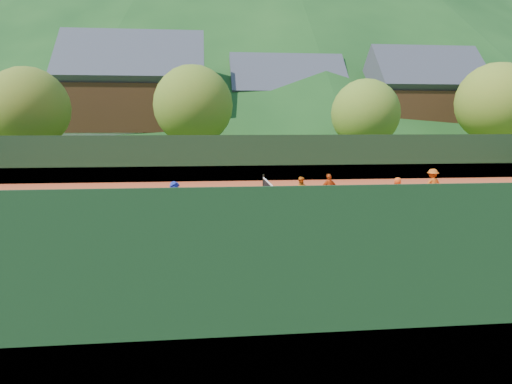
{
  "coord_description": "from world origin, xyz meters",
  "views": [
    {
      "loc": [
        -2.93,
        -17.69,
        3.82
      ],
      "look_at": [
        -1.04,
        0.0,
        1.1
      ],
      "focal_mm": 32.0,
      "sensor_mm": 36.0,
      "label": 1
    }
  ],
  "objects": [
    {
      "name": "tennis_ball_15",
      "position": [
        -6.74,
        -1.59,
        0.05
      ],
      "size": [
        0.07,
        0.07,
        0.07
      ],
      "primitive_type": "sphere",
      "color": "#DBEF27",
      "rests_on": "clay_court"
    },
    {
      "name": "chalet_mid",
      "position": [
        6.0,
        34.0,
        4.99
      ],
      "size": [
        12.65,
        8.82,
        11.45
      ],
      "color": "beige",
      "rests_on": "ground"
    },
    {
      "name": "tennis_ball_11",
      "position": [
        -5.68,
        -2.16,
        0.05
      ],
      "size": [
        0.07,
        0.07,
        0.07
      ],
      "primitive_type": "sphere",
      "color": "#DBEF27",
      "rests_on": "clay_court"
    },
    {
      "name": "tennis_ball_16",
      "position": [
        5.39,
        -6.3,
        0.05
      ],
      "size": [
        0.07,
        0.07,
        0.07
      ],
      "primitive_type": "sphere",
      "color": "#DBEF27",
      "rests_on": "clay_court"
    },
    {
      "name": "tennis_ball_18",
      "position": [
        4.42,
        -4.53,
        0.05
      ],
      "size": [
        0.07,
        0.07,
        0.07
      ],
      "primitive_type": "sphere",
      "color": "#DBEF27",
      "rests_on": "clay_court"
    },
    {
      "name": "clay_court",
      "position": [
        0.0,
        0.0,
        0.01
      ],
      "size": [
        40.0,
        24.0,
        0.02
      ],
      "primitive_type": "cube",
      "color": "#C4441F",
      "rests_on": "ground"
    },
    {
      "name": "tree_b",
      "position": [
        -4.0,
        20.0,
        5.19
      ],
      "size": [
        6.4,
        6.4,
        8.4
      ],
      "color": "#41291A",
      "rests_on": "ground"
    },
    {
      "name": "tennis_ball_6",
      "position": [
        -5.8,
        -9.37,
        0.05
      ],
      "size": [
        0.07,
        0.07,
        0.07
      ],
      "primitive_type": "sphere",
      "color": "#DBEF27",
      "rests_on": "clay_court"
    },
    {
      "name": "court_lines",
      "position": [
        0.0,
        0.0,
        0.02
      ],
      "size": [
        23.83,
        11.03,
        0.0
      ],
      "color": "white",
      "rests_on": "clay_court"
    },
    {
      "name": "tennis_ball_22",
      "position": [
        6.34,
        -4.93,
        0.05
      ],
      "size": [
        0.07,
        0.07,
        0.07
      ],
      "primitive_type": "sphere",
      "color": "#DBEF27",
      "rests_on": "clay_court"
    },
    {
      "name": "mountain_far_right",
      "position": [
        90.0,
        150.0,
        47.5
      ],
      "size": [
        260.0,
        260.0,
        95.0
      ],
      "primitive_type": "cone",
      "color": "#143312",
      "rests_on": "ground"
    },
    {
      "name": "tennis_ball_12",
      "position": [
        -0.12,
        -3.4,
        0.05
      ],
      "size": [
        0.07,
        0.07,
        0.07
      ],
      "primitive_type": "sphere",
      "color": "#DBEF27",
      "rests_on": "clay_court"
    },
    {
      "name": "perimeter_fence",
      "position": [
        0.0,
        0.0,
        1.27
      ],
      "size": [
        40.4,
        24.24,
        3.0
      ],
      "color": "black",
      "rests_on": "clay_court"
    },
    {
      "name": "student_d",
      "position": [
        8.03,
        3.39,
        0.8
      ],
      "size": [
        1.07,
        0.7,
        1.56
      ],
      "primitive_type": "imported",
      "rotation": [
        0.0,
        0.0,
        3.27
      ],
      "color": "#DA5C13",
      "rests_on": "clay_court"
    },
    {
      "name": "student_c",
      "position": [
        5.74,
        2.22,
        0.68
      ],
      "size": [
        0.76,
        0.64,
        1.32
      ],
      "primitive_type": "imported",
      "rotation": [
        0.0,
        0.0,
        2.73
      ],
      "color": "#F65315",
      "rests_on": "clay_court"
    },
    {
      "name": "student_a",
      "position": [
        1.3,
        2.67,
        0.69
      ],
      "size": [
        0.74,
        0.62,
        1.34
      ],
      "primitive_type": "imported",
      "rotation": [
        0.0,
        0.0,
        2.95
      ],
      "color": "orange",
      "rests_on": "clay_court"
    },
    {
      "name": "tennis_ball_3",
      "position": [
        4.04,
        -4.56,
        0.05
      ],
      "size": [
        0.07,
        0.07,
        0.07
      ],
      "primitive_type": "sphere",
      "color": "#DBEF27",
      "rests_on": "clay_court"
    },
    {
      "name": "coach",
      "position": [
        -4.01,
        -2.52,
        0.95
      ],
      "size": [
        0.72,
        0.51,
        1.87
      ],
      "primitive_type": "imported",
      "rotation": [
        0.0,
        0.0,
        0.1
      ],
      "color": "#1929A4",
      "rests_on": "clay_court"
    },
    {
      "name": "tennis_ball_14",
      "position": [
        -4.78,
        -2.35,
        0.05
      ],
      "size": [
        0.07,
        0.07,
        0.07
      ],
      "primitive_type": "sphere",
      "color": "#DBEF27",
      "rests_on": "clay_court"
    },
    {
      "name": "chalet_right",
      "position": [
        20.0,
        30.0,
        5.26
      ],
      "size": [
        11.5,
        8.82,
        11.91
      ],
      "color": "beige",
      "rests_on": "ground"
    },
    {
      "name": "tree_d",
      "position": [
        22.0,
        20.0,
        5.52
      ],
      "size": [
        6.8,
        6.8,
        8.93
      ],
      "color": "#402719",
      "rests_on": "ground"
    },
    {
      "name": "tennis_ball_4",
      "position": [
        -1.97,
        -9.35,
        0.05
      ],
      "size": [
        0.07,
        0.07,
        0.07
      ],
      "primitive_type": "sphere",
      "color": "#DBEF27",
      "rests_on": "clay_court"
    },
    {
      "name": "tennis_net",
      "position": [
        0.0,
        0.0,
        0.52
      ],
      "size": [
        0.1,
        12.07,
        1.1
      ],
      "color": "black",
      "rests_on": "clay_court"
    },
    {
      "name": "tree_c",
      "position": [
        10.0,
        19.0,
        4.54
      ],
      "size": [
        5.6,
        5.6,
        7.35
      ],
      "color": "#42291A",
      "rests_on": "ground"
    },
    {
      "name": "tennis_ball_5",
      "position": [
        -0.56,
        -4.76,
        0.05
      ],
      "size": [
        0.07,
        0.07,
        0.07
      ],
      "primitive_type": "sphere",
      "color": "#DBEF27",
      "rests_on": "clay_court"
    },
    {
      "name": "tennis_ball_8",
      "position": [
        -6.28,
        -7.66,
        0.05
      ],
      "size": [
        0.07,
        0.07,
        0.07
      ],
      "primitive_type": "sphere",
      "color": "#DBEF27",
      "rests_on": "clay_court"
    },
    {
      "name": "tennis_ball_1",
      "position": [
        -5.06,
        -2.11,
        0.05
      ],
      "size": [
        0.07,
        0.07,
        0.07
      ],
      "primitive_type": "sphere",
      "color": "#DBEF27",
      "rests_on": "clay_court"
    },
    {
      "name": "tennis_ball_13",
      "position": [
        -4.46,
        -4.32,
        0.05
      ],
      "size": [
        0.07,
        0.07,
        0.07
      ],
      "primitive_type": "sphere",
      "color": "#DBEF27",
      "rests_on": "clay_court"
    },
    {
      "name": "student_b",
      "position": [
        2.59,
        2.47,
        0.76
      ],
      "size": [
        0.94,
        0.58,
        1.49
      ],
      "primitive_type": "imported",
      "rotation": [
        0.0,
        0.0,
        3.41
      ],
      "color": "#DB4E13",
      "rests_on": "clay_court"
    },
    {
      "name": "tree_a",
      "position": [
        -16.0,
        18.0,
        4.87
      ],
      "size": [
        6.0,
        6.0,
        7.88
      ],
      "color": "#3C2618",
      "rests_on": "ground"
    },
    {
      "name": "tennis_ball_9",
      "position": [
        -0.53,
        -9.01,
        0.05
      ],
      "size": [
        0.07,
        0.07,
        0.07
      ],
      "primitive_type": "sphere",
      "color": "#DBEF27",
      "rests_on": "clay_court"
    },
    {
      "name": "tennis_ball_7",
      "position": [
        5.0,
        -2.08,
        0.05
      ],
      "size": [
        0.07,
        0.07,
        0.07
      ],
      "primitive_type": "sphere",
      "color": "#DBEF27",
      "rests_on": "clay_court"
    },
    {
      "name": "tennis_ball_10",
      "position": [
        -2.72,
        -6.18,
        0.05
      ],
      "size": [
        0.07,
        0.07,
        0.07
      ],
      "primitive_type": "sphere",
      "color": "#DBEF27",
      "rests_on": "clay_court"
    },
    {
      "name": "tennis_ball_21",
      "position": [
        -2.52,
        -8.82,
        0.05
      ],
      "size": [
        0.07,
        0.07,
        0.07
      ],
      "primitive_type": "sphere",
      "color": "#DBEF27",
      "rests_on": "clay_court"
    },
    {
      "name": "tennis_ball_0",
      "position": [
        -5.23,
        -2.99,
        0.05
      ],
      "size": [
        0.07,
        0.07,
        0.07
      ],
      "primitive_type": "sphere",
      "color": "#DBEF27",
      "rests_on": "clay_court"
    },
    {
      "name": "chalet_left",
      "position": [
        -10.0,
        30.0,
        5.65
      ],
      "size": [
        13.8,
        9.93,
        12.92
      ],
      "color": "beige",
      "rests_on": "ground"
    },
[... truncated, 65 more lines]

